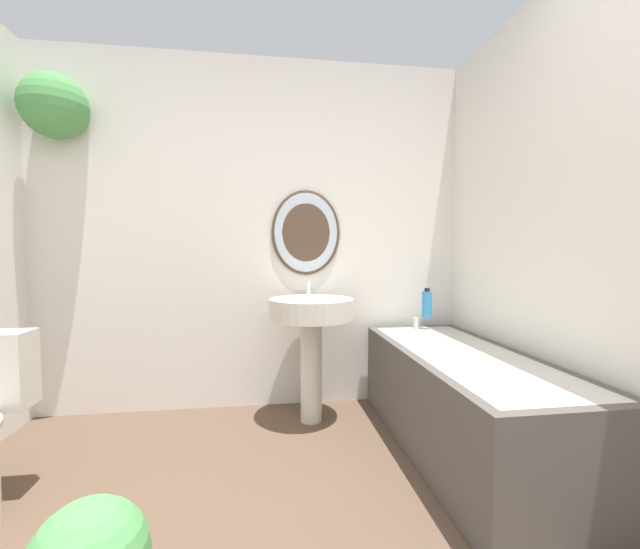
% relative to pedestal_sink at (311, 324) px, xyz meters
% --- Properties ---
extents(wall_back, '(3.00, 0.38, 2.40)m').
position_rel_pedestal_sink_xyz_m(wall_back, '(-0.48, 0.32, 0.67)').
color(wall_back, silver).
rests_on(wall_back, ground_plane).
extents(wall_right, '(0.06, 2.34, 2.40)m').
position_rel_pedestal_sink_xyz_m(wall_right, '(1.13, -0.80, 0.58)').
color(wall_right, silver).
rests_on(wall_right, ground_plane).
extents(pedestal_sink, '(0.53, 0.53, 0.89)m').
position_rel_pedestal_sink_xyz_m(pedestal_sink, '(0.00, 0.00, 0.00)').
color(pedestal_sink, beige).
rests_on(pedestal_sink, ground_plane).
extents(bathtub, '(0.63, 1.55, 0.62)m').
position_rel_pedestal_sink_xyz_m(bathtub, '(0.76, -0.52, -0.34)').
color(bathtub, '#4C4742').
rests_on(bathtub, ground_plane).
extents(shampoo_bottle, '(0.07, 0.07, 0.21)m').
position_rel_pedestal_sink_xyz_m(shampoo_bottle, '(0.83, 0.13, 0.10)').
color(shampoo_bottle, '#2D84C6').
rests_on(shampoo_bottle, bathtub).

